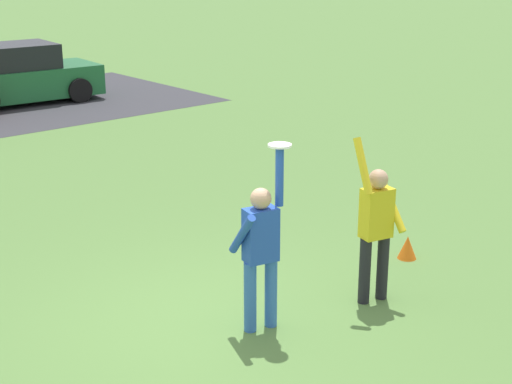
{
  "coord_description": "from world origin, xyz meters",
  "views": [
    {
      "loc": [
        -4.7,
        -6.3,
        4.1
      ],
      "look_at": [
        1.1,
        0.4,
        1.22
      ],
      "focal_mm": 53.41,
      "sensor_mm": 36.0,
      "label": 1
    }
  ],
  "objects_px": {
    "person_defender": "(376,224)",
    "frisbee_disc": "(280,145)",
    "person_catcher": "(261,247)",
    "parked_car_green": "(19,76)",
    "field_cone_orange": "(407,247)"
  },
  "relations": [
    {
      "from": "person_defender",
      "to": "frisbee_disc",
      "type": "distance_m",
      "value": 1.71
    },
    {
      "from": "person_catcher",
      "to": "person_defender",
      "type": "height_order",
      "value": "person_catcher"
    },
    {
      "from": "parked_car_green",
      "to": "field_cone_orange",
      "type": "distance_m",
      "value": 13.76
    },
    {
      "from": "person_catcher",
      "to": "frisbee_disc",
      "type": "bearing_deg",
      "value": 0.0
    },
    {
      "from": "parked_car_green",
      "to": "field_cone_orange",
      "type": "xyz_separation_m",
      "value": [
        -0.68,
        -13.73,
        -0.57
      ]
    },
    {
      "from": "person_defender",
      "to": "parked_car_green",
      "type": "distance_m",
      "value": 14.42
    },
    {
      "from": "frisbee_disc",
      "to": "field_cone_orange",
      "type": "distance_m",
      "value": 3.26
    },
    {
      "from": "person_defender",
      "to": "field_cone_orange",
      "type": "xyz_separation_m",
      "value": [
        1.35,
        0.54,
        -0.82
      ]
    },
    {
      "from": "person_catcher",
      "to": "parked_car_green",
      "type": "relative_size",
      "value": 0.49
    },
    {
      "from": "person_defender",
      "to": "field_cone_orange",
      "type": "bearing_deg",
      "value": -144.57
    },
    {
      "from": "field_cone_orange",
      "to": "frisbee_disc",
      "type": "bearing_deg",
      "value": -174.8
    },
    {
      "from": "person_catcher",
      "to": "frisbee_disc",
      "type": "xyz_separation_m",
      "value": [
        0.22,
        -0.05,
        1.11
      ]
    },
    {
      "from": "field_cone_orange",
      "to": "parked_car_green",
      "type": "bearing_deg",
      "value": 87.17
    },
    {
      "from": "frisbee_disc",
      "to": "field_cone_orange",
      "type": "relative_size",
      "value": 0.79
    },
    {
      "from": "frisbee_disc",
      "to": "field_cone_orange",
      "type": "bearing_deg",
      "value": 5.2
    }
  ]
}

